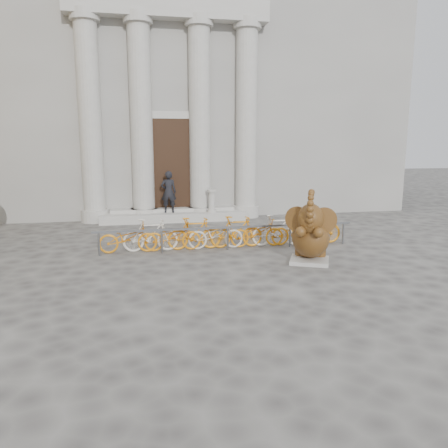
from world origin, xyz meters
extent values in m
plane|color=#474442|center=(0.00, 0.00, 0.00)|extent=(80.00, 80.00, 0.00)
cube|color=gray|center=(0.00, 15.00, 6.00)|extent=(22.00, 10.00, 12.00)
cube|color=#A8A59E|center=(0.00, 9.80, 8.40)|extent=(8.00, 1.00, 0.80)
cube|color=black|center=(0.00, 9.92, 2.30)|extent=(2.40, 0.16, 4.00)
cylinder|color=#A8A59E|center=(-3.20, 9.80, 4.00)|extent=(0.90, 0.90, 8.00)
cylinder|color=#A8A59E|center=(-1.20, 9.80, 4.00)|extent=(0.90, 0.90, 8.00)
cylinder|color=#A8A59E|center=(1.20, 9.80, 4.00)|extent=(0.90, 0.90, 8.00)
cylinder|color=#A8A59E|center=(3.20, 9.80, 4.00)|extent=(0.90, 0.90, 8.00)
cube|color=#A8A59E|center=(0.00, 9.40, 0.18)|extent=(6.00, 1.20, 0.36)
cube|color=#A8A59E|center=(3.12, 2.21, 0.05)|extent=(1.32, 1.27, 0.10)
ellipsoid|color=black|center=(3.22, 2.41, 0.41)|extent=(1.12, 1.10, 0.65)
ellipsoid|color=black|center=(3.13, 2.22, 0.70)|extent=(1.41, 1.53, 1.06)
cylinder|color=black|center=(3.02, 2.65, 0.24)|extent=(0.41, 0.41, 0.27)
cylinder|color=black|center=(3.52, 2.41, 0.24)|extent=(0.41, 0.41, 0.27)
cylinder|color=black|center=(2.75, 1.95, 0.90)|extent=(0.48, 0.66, 0.41)
cylinder|color=black|center=(3.16, 1.76, 0.90)|extent=(0.48, 0.66, 0.41)
ellipsoid|color=black|center=(2.98, 1.89, 1.27)|extent=(0.91, 0.89, 0.82)
cylinder|color=black|center=(2.71, 2.15, 1.23)|extent=(0.54, 0.51, 0.70)
cylinder|color=black|center=(3.34, 1.85, 1.23)|extent=(0.70, 0.14, 0.70)
cone|color=beige|center=(2.78, 1.76, 1.10)|extent=(0.11, 0.24, 0.11)
cone|color=beige|center=(3.00, 1.65, 1.10)|extent=(0.21, 0.23, 0.11)
cube|color=slate|center=(1.21, 4.04, 0.70)|extent=(8.00, 0.06, 0.06)
cylinder|color=slate|center=(-2.59, 4.04, 0.35)|extent=(0.06, 0.06, 0.70)
cylinder|color=slate|center=(-0.79, 4.04, 0.35)|extent=(0.06, 0.06, 0.70)
cylinder|color=slate|center=(1.21, 4.04, 0.35)|extent=(0.06, 0.06, 0.70)
cylinder|color=slate|center=(3.21, 4.04, 0.35)|extent=(0.06, 0.06, 0.70)
cylinder|color=slate|center=(5.01, 4.04, 0.35)|extent=(0.06, 0.06, 0.70)
imported|color=orange|center=(-1.78, 4.29, 0.50)|extent=(1.70, 0.50, 1.00)
imported|color=beige|center=(-1.12, 4.29, 0.50)|extent=(1.66, 0.47, 1.00)
imported|color=orange|center=(-0.45, 4.29, 0.50)|extent=(1.70, 0.50, 1.00)
imported|color=orange|center=(0.21, 4.29, 0.50)|extent=(1.66, 0.47, 1.00)
imported|color=beige|center=(0.87, 4.29, 0.50)|extent=(1.70, 0.50, 1.00)
imported|color=orange|center=(1.54, 4.29, 0.50)|extent=(1.66, 0.47, 1.00)
imported|color=orange|center=(2.20, 4.29, 0.50)|extent=(1.70, 0.50, 1.00)
imported|color=beige|center=(2.86, 4.29, 0.50)|extent=(1.66, 0.47, 1.00)
imported|color=orange|center=(3.53, 4.29, 0.50)|extent=(1.70, 0.50, 1.00)
imported|color=orange|center=(4.19, 4.29, 0.50)|extent=(1.66, 0.47, 1.00)
imported|color=black|center=(-0.20, 9.34, 1.22)|extent=(0.65, 0.45, 1.72)
cylinder|color=#A8A59E|center=(1.57, 9.10, 0.42)|extent=(0.39, 0.39, 0.12)
cylinder|color=#A8A59E|center=(1.57, 9.10, 0.79)|extent=(0.27, 0.27, 0.87)
cylinder|color=#A8A59E|center=(1.57, 9.10, 1.26)|extent=(0.39, 0.39, 0.10)
camera|label=1|loc=(-1.44, -8.70, 3.26)|focal=35.00mm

